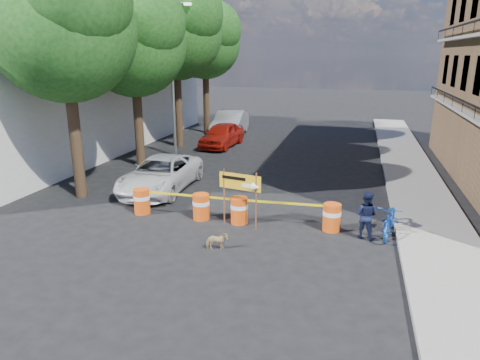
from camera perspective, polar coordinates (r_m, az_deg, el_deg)
The scene contains 19 objects.
ground at distance 13.61m, azimuth -1.17°, elevation -7.21°, with size 120.00×120.00×0.00m, color black.
sidewalk_east at distance 18.93m, azimuth 22.61°, elevation -1.37°, with size 2.40×40.00×0.15m, color gray.
white_building at distance 27.59m, azimuth -22.08°, elevation 10.17°, with size 8.00×22.00×6.00m, color silver.
tree_near at distance 17.34m, azimuth -22.31°, elevation 18.28°, with size 5.46×5.20×9.15m.
tree_mid_a at distance 21.56m, azimuth -13.92°, elevation 17.46°, with size 5.25×5.00×8.68m.
tree_mid_b at distance 26.09m, azimuth -8.47°, elevation 19.05°, with size 5.67×5.40×9.62m.
tree_far at distance 30.73m, azimuth -4.58°, elevation 17.83°, with size 5.04×4.80×8.84m.
streetlamp at distance 23.47m, azimuth -8.88°, elevation 13.63°, with size 1.25×0.18×8.00m.
barrel_far_left at distance 15.53m, azimuth -12.96°, elevation -2.71°, with size 0.58×0.58×0.90m.
barrel_mid_left at distance 14.68m, azimuth -5.21°, elevation -3.49°, with size 0.58×0.58×0.90m.
barrel_mid_right at distance 14.28m, azimuth -0.11°, elevation -4.00°, with size 0.58×0.58×0.90m.
barrel_far_right at distance 14.00m, azimuth 12.14°, elevation -4.81°, with size 0.58×0.58×0.90m.
detour_sign at distance 13.64m, azimuth 0.70°, elevation -0.92°, with size 1.45×0.45×1.90m.
pedestrian at distance 13.60m, azimuth 16.42°, elevation -4.52°, with size 0.73×0.57×1.50m, color black.
bicycle at distance 13.94m, azimuth 19.60°, elevation -3.15°, with size 0.71×1.06×2.02m, color #164CB5.
dog at distance 12.48m, azimuth -3.10°, elevation -8.18°, with size 0.29×0.63×0.53m, color tan.
suv_white at distance 18.00m, azimuth -10.53°, elevation 0.79°, with size 2.28×4.94×1.37m, color silver.
sedan_red at distance 26.22m, azimuth -2.41°, elevation 6.05°, with size 1.71×4.26×1.45m, color #9F170D.
sedan_silver at distance 29.72m, azimuth -1.31°, elevation 7.55°, with size 1.81×5.20×1.71m, color #A2A3A9.
Camera 1 is at (3.52, -11.95, 5.47)m, focal length 32.00 mm.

